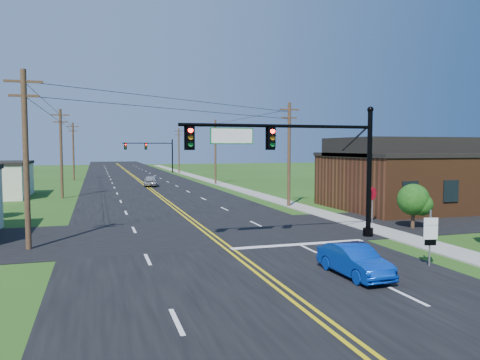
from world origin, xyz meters
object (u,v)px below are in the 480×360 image
object	(u,v)px
blue_car	(354,261)
stop_sign	(373,197)
signal_mast_far	(151,150)
route_sign	(430,234)
signal_mast_main	(298,155)

from	to	relation	value
blue_car	stop_sign	world-z (taller)	stop_sign
signal_mast_far	route_sign	xyz separation A→B (m)	(3.06, -78.82, -3.10)
signal_mast_main	stop_sign	size ratio (longest dim) A/B	4.54
stop_sign	blue_car	bearing A→B (deg)	-150.59
route_sign	blue_car	bearing A→B (deg)	-160.98
signal_mast_main	signal_mast_far	xyz separation A→B (m)	(0.10, 72.00, -0.20)
signal_mast_main	blue_car	distance (m)	8.34
blue_car	stop_sign	xyz separation A→B (m)	(8.08, 11.21, 1.16)
signal_mast_main	route_sign	size ratio (longest dim) A/B	4.54
route_sign	stop_sign	distance (m)	11.59
signal_mast_far	blue_car	size ratio (longest dim) A/B	2.88
signal_mast_main	blue_car	xyz separation A→B (m)	(-0.76, -7.21, -4.12)
blue_car	route_sign	xyz separation A→B (m)	(3.92, 0.40, 0.82)
signal_mast_main	signal_mast_far	world-z (taller)	same
signal_mast_far	blue_car	distance (m)	79.32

